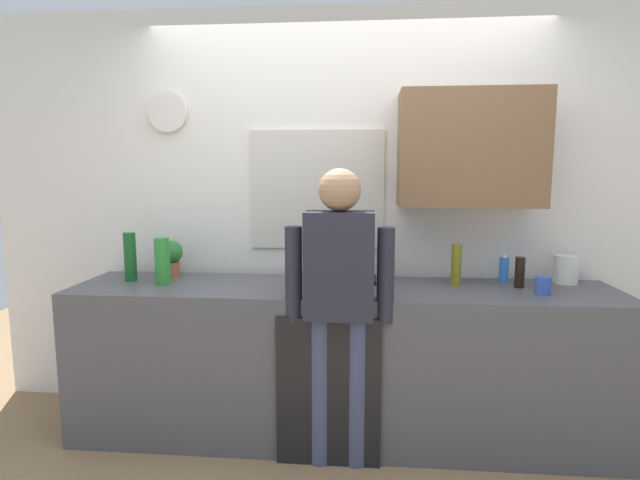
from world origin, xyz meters
name	(u,v)px	position (x,y,z in m)	size (l,w,h in m)	color
ground_plane	(338,462)	(0.00, 0.00, 0.00)	(8.00, 8.00, 0.00)	#8C6D4C
kitchen_counter	(341,362)	(0.00, 0.30, 0.46)	(3.16, 0.64, 0.91)	#4C4C51
dishwasher_panel	(328,393)	(-0.05, -0.03, 0.41)	(0.56, 0.02, 0.82)	black
back_wall_assembly	(359,206)	(0.09, 0.70, 1.36)	(4.76, 0.42, 2.60)	white
coffee_maker	(360,258)	(0.10, 0.47, 1.06)	(0.20, 0.20, 0.33)	black
bottle_green_wine	(130,257)	(-1.30, 0.36, 1.06)	(0.07, 0.07, 0.30)	#195923
bottle_clear_soda	(162,261)	(-1.07, 0.29, 1.05)	(0.09, 0.09, 0.28)	#2D8C33
bottle_olive_oil	(456,265)	(0.67, 0.40, 1.04)	(0.06, 0.06, 0.25)	olive
bottle_dark_sauce	(520,272)	(1.03, 0.38, 1.00)	(0.06, 0.06, 0.18)	black
cup_blue_mug	(543,285)	(1.11, 0.23, 0.96)	(0.08, 0.08, 0.10)	#3351B2
potted_plant	(171,256)	(-1.11, 0.52, 1.04)	(0.15, 0.15, 0.23)	#9E5638
dish_soap	(504,269)	(0.98, 0.54, 0.99)	(0.06, 0.06, 0.18)	blue
storage_canister	(566,269)	(1.34, 0.53, 1.00)	(0.14, 0.14, 0.17)	silver
person_at_sink	(339,294)	(0.00, 0.00, 0.95)	(0.57, 0.22, 1.60)	#3F4766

